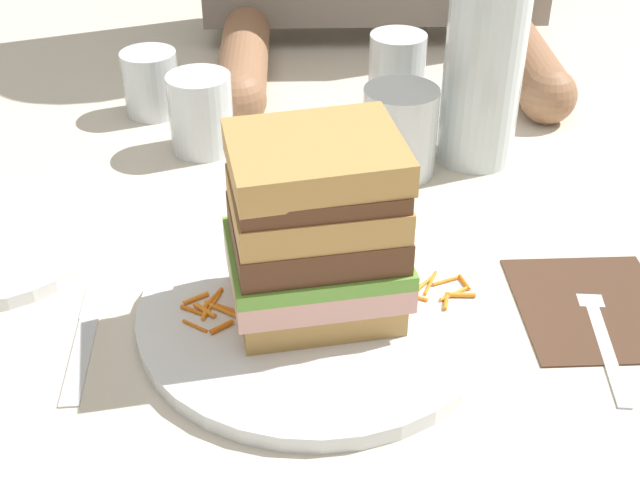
% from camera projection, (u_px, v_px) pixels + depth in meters
% --- Properties ---
extents(ground_plane, '(3.00, 3.00, 0.00)m').
position_uv_depth(ground_plane, '(316.00, 324.00, 0.64)').
color(ground_plane, beige).
extents(main_plate, '(0.27, 0.27, 0.01)m').
position_uv_depth(main_plate, '(321.00, 312.00, 0.65)').
color(main_plate, white).
rests_on(main_plate, ground_plane).
extents(sandwich, '(0.14, 0.12, 0.14)m').
position_uv_depth(sandwich, '(321.00, 230.00, 0.60)').
color(sandwich, tan).
rests_on(sandwich, main_plate).
extents(carrot_shred_0, '(0.02, 0.03, 0.00)m').
position_uv_depth(carrot_shred_0, '(213.00, 299.00, 0.65)').
color(carrot_shred_0, orange).
rests_on(carrot_shred_0, main_plate).
extents(carrot_shred_1, '(0.01, 0.02, 0.00)m').
position_uv_depth(carrot_shred_1, '(213.00, 303.00, 0.64)').
color(carrot_shred_1, orange).
rests_on(carrot_shred_1, main_plate).
extents(carrot_shred_2, '(0.02, 0.01, 0.00)m').
position_uv_depth(carrot_shred_2, '(195.00, 326.00, 0.62)').
color(carrot_shred_2, orange).
rests_on(carrot_shred_2, main_plate).
extents(carrot_shred_3, '(0.02, 0.01, 0.00)m').
position_uv_depth(carrot_shred_3, '(196.00, 298.00, 0.65)').
color(carrot_shred_3, orange).
rests_on(carrot_shred_3, main_plate).
extents(carrot_shred_4, '(0.02, 0.01, 0.00)m').
position_uv_depth(carrot_shred_4, '(228.00, 312.00, 0.63)').
color(carrot_shred_4, orange).
rests_on(carrot_shred_4, main_plate).
extents(carrot_shred_5, '(0.02, 0.01, 0.00)m').
position_uv_depth(carrot_shred_5, '(194.00, 308.00, 0.64)').
color(carrot_shred_5, orange).
rests_on(carrot_shred_5, main_plate).
extents(carrot_shred_6, '(0.02, 0.02, 0.00)m').
position_uv_depth(carrot_shred_6, '(222.00, 327.00, 0.62)').
color(carrot_shred_6, orange).
rests_on(carrot_shred_6, main_plate).
extents(carrot_shred_7, '(0.03, 0.02, 0.00)m').
position_uv_depth(carrot_shred_7, '(222.00, 314.00, 0.63)').
color(carrot_shred_7, orange).
rests_on(carrot_shred_7, main_plate).
extents(carrot_shred_8, '(0.02, 0.02, 0.00)m').
position_uv_depth(carrot_shred_8, '(204.00, 313.00, 0.63)').
color(carrot_shred_8, orange).
rests_on(carrot_shred_8, main_plate).
extents(carrot_shred_9, '(0.00, 0.02, 0.00)m').
position_uv_depth(carrot_shred_9, '(205.00, 309.00, 0.64)').
color(carrot_shred_9, orange).
rests_on(carrot_shred_9, main_plate).
extents(carrot_shred_10, '(0.02, 0.02, 0.00)m').
position_uv_depth(carrot_shred_10, '(411.00, 290.00, 0.66)').
color(carrot_shred_10, orange).
rests_on(carrot_shred_10, main_plate).
extents(carrot_shred_11, '(0.01, 0.02, 0.00)m').
position_uv_depth(carrot_shred_11, '(446.00, 301.00, 0.64)').
color(carrot_shred_11, orange).
rests_on(carrot_shred_11, main_plate).
extents(carrot_shred_12, '(0.02, 0.03, 0.00)m').
position_uv_depth(carrot_shred_12, '(425.00, 283.00, 0.66)').
color(carrot_shred_12, orange).
rests_on(carrot_shred_12, main_plate).
extents(carrot_shred_13, '(0.02, 0.03, 0.00)m').
position_uv_depth(carrot_shred_13, '(430.00, 283.00, 0.66)').
color(carrot_shred_13, orange).
rests_on(carrot_shred_13, main_plate).
extents(carrot_shred_14, '(0.02, 0.01, 0.00)m').
position_uv_depth(carrot_shred_14, '(462.00, 295.00, 0.65)').
color(carrot_shred_14, orange).
rests_on(carrot_shred_14, main_plate).
extents(carrot_shred_15, '(0.01, 0.02, 0.00)m').
position_uv_depth(carrot_shred_15, '(464.00, 282.00, 0.66)').
color(carrot_shred_15, orange).
rests_on(carrot_shred_15, main_plate).
extents(carrot_shred_16, '(0.02, 0.01, 0.00)m').
position_uv_depth(carrot_shred_16, '(413.00, 296.00, 0.65)').
color(carrot_shred_16, orange).
rests_on(carrot_shred_16, main_plate).
extents(carrot_shred_17, '(0.02, 0.01, 0.00)m').
position_uv_depth(carrot_shred_17, '(445.00, 281.00, 0.67)').
color(carrot_shred_17, orange).
rests_on(carrot_shred_17, main_plate).
extents(carrot_shred_18, '(0.03, 0.02, 0.00)m').
position_uv_depth(carrot_shred_18, '(454.00, 294.00, 0.65)').
color(carrot_shred_18, orange).
rests_on(carrot_shred_18, main_plate).
extents(napkin_dark, '(0.12, 0.13, 0.00)m').
position_uv_depth(napkin_dark, '(593.00, 307.00, 0.66)').
color(napkin_dark, '#4C3323').
rests_on(napkin_dark, ground_plane).
extents(fork, '(0.03, 0.17, 0.00)m').
position_uv_depth(fork, '(599.00, 322.00, 0.64)').
color(fork, silver).
rests_on(fork, napkin_dark).
extents(knife, '(0.03, 0.20, 0.00)m').
position_uv_depth(knife, '(89.00, 319.00, 0.65)').
color(knife, silver).
rests_on(knife, ground_plane).
extents(juice_glass, '(0.07, 0.07, 0.09)m').
position_uv_depth(juice_glass, '(399.00, 136.00, 0.82)').
color(juice_glass, white).
rests_on(juice_glass, ground_plane).
extents(water_bottle, '(0.08, 0.08, 0.28)m').
position_uv_depth(water_bottle, '(486.00, 43.00, 0.80)').
color(water_bottle, silver).
rests_on(water_bottle, ground_plane).
extents(empty_tumbler_0, '(0.07, 0.07, 0.08)m').
position_uv_depth(empty_tumbler_0, '(201.00, 113.00, 0.86)').
color(empty_tumbler_0, silver).
rests_on(empty_tumbler_0, ground_plane).
extents(empty_tumbler_1, '(0.06, 0.06, 0.07)m').
position_uv_depth(empty_tumbler_1, '(151.00, 83.00, 0.94)').
color(empty_tumbler_1, silver).
rests_on(empty_tumbler_1, ground_plane).
extents(empty_tumbler_2, '(0.06, 0.06, 0.10)m').
position_uv_depth(empty_tumbler_2, '(396.00, 78.00, 0.92)').
color(empty_tumbler_2, silver).
rests_on(empty_tumbler_2, ground_plane).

